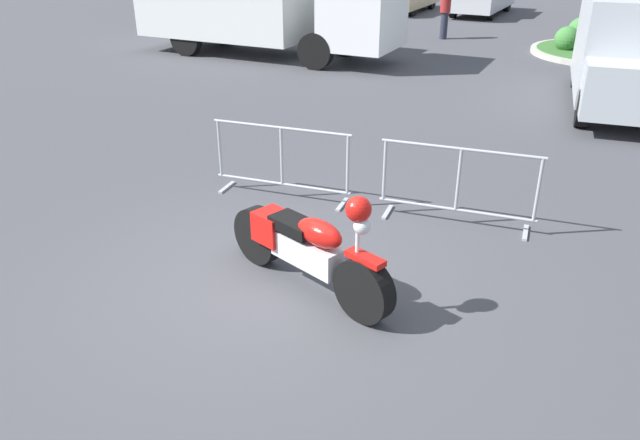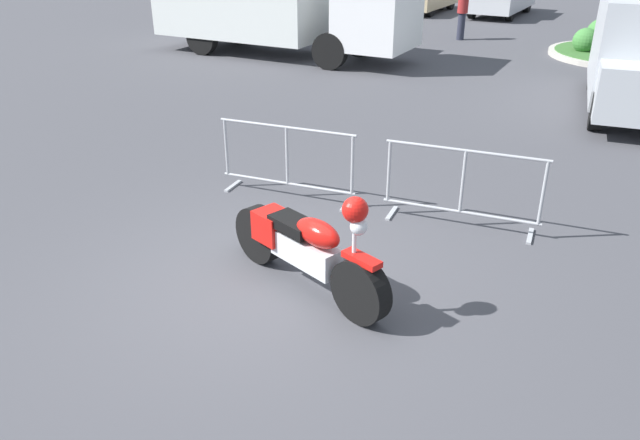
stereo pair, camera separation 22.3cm
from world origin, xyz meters
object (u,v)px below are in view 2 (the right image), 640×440
Objects in this scene: crowd_barrier_far at (462,187)px; pedestrian at (463,11)px; motorcycle at (306,247)px; crowd_barrier_near at (287,161)px.

pedestrian is at bearing 101.08° from crowd_barrier_far.
pedestrian is (-2.71, 13.83, 0.37)m from crowd_barrier_far.
motorcycle is 16.08m from pedestrian.
pedestrian reaches higher than crowd_barrier_near.
crowd_barrier_far is 1.23× the size of pedestrian.
crowd_barrier_near is at bearing 180.00° from crowd_barrier_far.
motorcycle is 1.31× the size of pedestrian.
crowd_barrier_near is (-1.25, 2.19, 0.04)m from motorcycle.
crowd_barrier_near is at bearing 31.63° from pedestrian.
crowd_barrier_far is (2.51, 0.00, 0.00)m from crowd_barrier_near.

